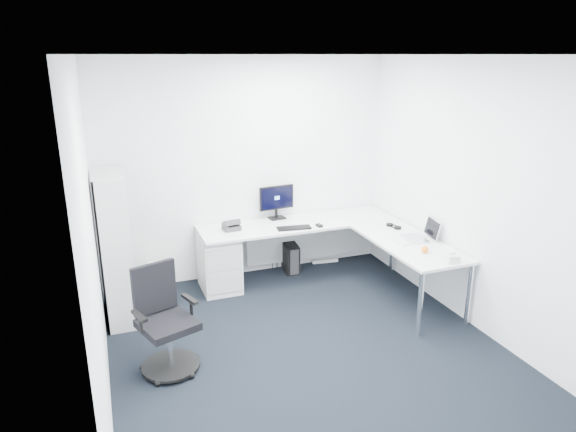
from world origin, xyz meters
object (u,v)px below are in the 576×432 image
object	(u,v)px
task_chair	(167,322)
laptop	(415,229)
monitor	(277,202)
bookshelf	(115,247)
l_desk	(309,259)

from	to	relation	value
task_chair	laptop	xyz separation A→B (m)	(2.82, 0.47, 0.36)
laptop	monitor	bearing A→B (deg)	144.38
monitor	laptop	xyz separation A→B (m)	(1.20, -1.26, -0.10)
bookshelf	task_chair	xyz separation A→B (m)	(0.35, -1.21, -0.31)
l_desk	bookshelf	size ratio (longest dim) A/B	1.56
task_chair	bookshelf	bearing A→B (deg)	86.71
l_desk	task_chair	size ratio (longest dim) A/B	2.57
bookshelf	task_chair	size ratio (longest dim) A/B	1.65
l_desk	monitor	xyz separation A→B (m)	(-0.20, 0.58, 0.58)
task_chair	laptop	size ratio (longest dim) A/B	2.88
task_chair	monitor	distance (m)	2.42
task_chair	monitor	size ratio (longest dim) A/B	2.10
l_desk	laptop	xyz separation A→B (m)	(1.00, -0.68, 0.48)
l_desk	monitor	size ratio (longest dim) A/B	5.39
bookshelf	laptop	bearing A→B (deg)	-13.03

